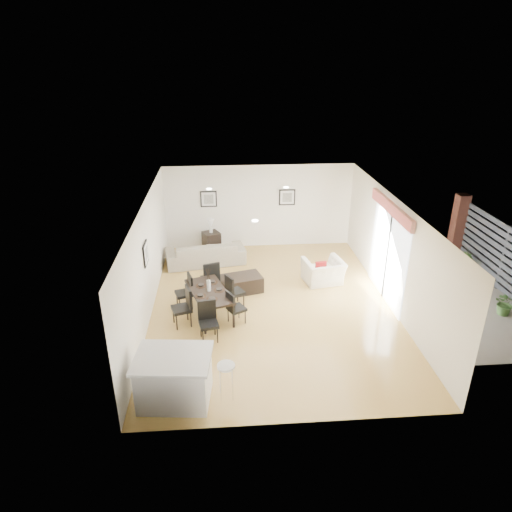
{
  "coord_description": "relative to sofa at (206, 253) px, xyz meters",
  "views": [
    {
      "loc": [
        -1.16,
        -9.97,
        5.9
      ],
      "look_at": [
        -0.37,
        0.4,
        1.23
      ],
      "focal_mm": 32.0,
      "sensor_mm": 36.0,
      "label": 1
    }
  ],
  "objects": [
    {
      "name": "wall_right",
      "position": [
        4.73,
        -2.73,
        1.01
      ],
      "size": [
        0.04,
        8.0,
        2.7
      ],
      "primitive_type": "cube",
      "color": "white",
      "rests_on": "ground"
    },
    {
      "name": "courtyard",
      "position": [
        7.89,
        -1.86,
        0.58
      ],
      "size": [
        6.0,
        6.0,
        2.0
      ],
      "color": "gray",
      "rests_on": "ground"
    },
    {
      "name": "dining_chair_efar",
      "position": [
        0.75,
        -2.65,
        0.14
      ],
      "size": [
        0.53,
        0.53,
        0.86
      ],
      "rotation": [
        0.0,
        0.0,
        2.08
      ],
      "color": "black",
      "rests_on": "ground"
    },
    {
      "name": "dining_chair_wnear",
      "position": [
        -0.39,
        -3.39,
        0.19
      ],
      "size": [
        0.54,
        0.54,
        0.96
      ],
      "rotation": [
        0.0,
        0.0,
        -1.27
      ],
      "color": "black",
      "rests_on": "ground"
    },
    {
      "name": "dining_chair_enear",
      "position": [
        0.75,
        -3.45,
        0.13
      ],
      "size": [
        0.51,
        0.51,
        0.84
      ],
      "rotation": [
        0.0,
        0.0,
        2.06
      ],
      "color": "black",
      "rests_on": "ground"
    },
    {
      "name": "cushion",
      "position": [
        3.19,
        -1.62,
        0.19
      ],
      "size": [
        0.3,
        0.13,
        0.29
      ],
      "primitive_type": "cube",
      "rotation": [
        0.0,
        0.0,
        3.27
      ],
      "color": "maroon",
      "rests_on": "armchair"
    },
    {
      "name": "kitchen_island",
      "position": [
        -0.41,
        -5.96,
        0.14
      ],
      "size": [
        1.46,
        1.18,
        0.95
      ],
      "rotation": [
        0.0,
        0.0,
        -0.1
      ],
      "color": "white",
      "rests_on": "ground"
    },
    {
      "name": "wall_front",
      "position": [
        1.73,
        -6.73,
        1.01
      ],
      "size": [
        6.0,
        0.04,
        2.7
      ],
      "primitive_type": "cube",
      "color": "white",
      "rests_on": "ground"
    },
    {
      "name": "sliding_door",
      "position": [
        4.68,
        -2.43,
        1.32
      ],
      "size": [
        0.12,
        2.7,
        2.57
      ],
      "color": "white",
      "rests_on": "wall_right"
    },
    {
      "name": "dining_chair_head",
      "position": [
        0.16,
        -4.01,
        0.17
      ],
      "size": [
        0.48,
        0.48,
        0.91
      ],
      "rotation": [
        0.0,
        0.0,
        0.19
      ],
      "color": "black",
      "rests_on": "ground"
    },
    {
      "name": "framed_print_back_left",
      "position": [
        0.13,
        1.24,
        1.31
      ],
      "size": [
        0.52,
        0.04,
        0.52
      ],
      "color": "black",
      "rests_on": "wall_back"
    },
    {
      "name": "table_lamp",
      "position": [
        0.17,
        0.93,
        0.59
      ],
      "size": [
        0.24,
        0.24,
        0.45
      ],
      "color": "white",
      "rests_on": "side_table"
    },
    {
      "name": "wall_left",
      "position": [
        -1.27,
        -2.73,
        1.01
      ],
      "size": [
        0.04,
        8.0,
        2.7
      ],
      "primitive_type": "cube",
      "color": "white",
      "rests_on": "ground"
    },
    {
      "name": "vase",
      "position": [
        0.17,
        -3.02,
        0.55
      ],
      "size": [
        0.71,
        1.12,
        0.59
      ],
      "color": "white",
      "rests_on": "dining_table"
    },
    {
      "name": "ground",
      "position": [
        1.73,
        -2.73,
        -0.34
      ],
      "size": [
        8.0,
        8.0,
        0.0
      ],
      "primitive_type": "plane",
      "color": "tan",
      "rests_on": "ground"
    },
    {
      "name": "dining_chair_wfar",
      "position": [
        -0.39,
        -2.59,
        0.15
      ],
      "size": [
        0.5,
        0.5,
        0.89
      ],
      "rotation": [
        0.0,
        0.0,
        -1.28
      ],
      "color": "black",
      "rests_on": "ground"
    },
    {
      "name": "dining_chair_foot",
      "position": [
        0.2,
        -2.03,
        0.2
      ],
      "size": [
        0.54,
        0.54,
        0.97
      ],
      "rotation": [
        0.0,
        0.0,
        3.43
      ],
      "color": "black",
      "rests_on": "ground"
    },
    {
      "name": "side_table",
      "position": [
        0.17,
        0.93,
        -0.02
      ],
      "size": [
        0.64,
        0.64,
        0.64
      ],
      "primitive_type": "cube",
      "rotation": [
        0.0,
        0.0,
        0.43
      ],
      "color": "black",
      "rests_on": "ground"
    },
    {
      "name": "ceiling",
      "position": [
        1.73,
        -2.73,
        2.36
      ],
      "size": [
        6.0,
        8.0,
        0.02
      ],
      "primitive_type": "cube",
      "color": "white",
      "rests_on": "wall_back"
    },
    {
      "name": "courtyard_plant_b",
      "position": [
        7.44,
        -1.36,
        -0.01
      ],
      "size": [
        0.38,
        0.38,
        0.67
      ],
      "primitive_type": "imported",
      "rotation": [
        0.0,
        0.0,
        -0.02
      ],
      "color": "#3E632A",
      "rests_on": "ground"
    },
    {
      "name": "sofa",
      "position": [
        0.0,
        0.0,
        0.0
      ],
      "size": [
        2.47,
        1.28,
        0.69
      ],
      "primitive_type": "imported",
      "rotation": [
        0.0,
        0.0,
        3.3
      ],
      "color": "#9D947F",
      "rests_on": "ground"
    },
    {
      "name": "courtyard_plant_a",
      "position": [
        7.37,
        -3.55,
        -0.04
      ],
      "size": [
        0.69,
        0.65,
        0.61
      ],
      "primitive_type": "imported",
      "rotation": [
        0.0,
        0.0,
        -0.42
      ],
      "color": "#3E632A",
      "rests_on": "ground"
    },
    {
      "name": "bar_stool",
      "position": [
        0.53,
        -5.96,
        0.28
      ],
      "size": [
        0.33,
        0.33,
        0.72
      ],
      "color": "silver",
      "rests_on": "ground"
    },
    {
      "name": "framed_print_left_wall",
      "position": [
        -1.24,
        -2.93,
        1.31
      ],
      "size": [
        0.04,
        0.52,
        0.52
      ],
      "rotation": [
        0.0,
        0.0,
        1.57
      ],
      "color": "black",
      "rests_on": "wall_left"
    },
    {
      "name": "dining_table",
      "position": [
        0.17,
        -3.02,
        0.26
      ],
      "size": [
        1.26,
        1.77,
        0.67
      ],
      "rotation": [
        0.0,
        0.0,
        0.32
      ],
      "color": "black",
      "rests_on": "ground"
    },
    {
      "name": "wall_back",
      "position": [
        1.73,
        1.27,
        1.01
      ],
      "size": [
        6.0,
        0.04,
        2.7
      ],
      "primitive_type": "cube",
      "color": "white",
      "rests_on": "ground"
    },
    {
      "name": "framed_print_back_right",
      "position": [
        2.63,
        1.24,
        1.31
      ],
      "size": [
        0.52,
        0.04,
        0.52
      ],
      "color": "black",
      "rests_on": "wall_back"
    },
    {
      "name": "coffee_table",
      "position": [
        0.98,
        -1.86,
        -0.12
      ],
      "size": [
        1.23,
        0.92,
        0.44
      ],
      "primitive_type": "cube",
      "rotation": [
        0.0,
        0.0,
        0.27
      ],
      "color": "black",
      "rests_on": "ground"
    },
    {
      "name": "armchair",
      "position": [
        3.28,
        -1.53,
        -0.01
      ],
      "size": [
        1.19,
        1.08,
        0.67
      ],
      "primitive_type": "imported",
      "rotation": [
        0.0,
        0.0,
        3.33
      ],
      "color": "white",
      "rests_on": "ground"
    }
  ]
}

